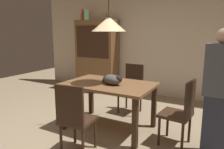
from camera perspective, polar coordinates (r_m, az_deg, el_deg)
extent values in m
plane|color=#998466|center=(3.39, -5.63, -15.92)|extent=(10.00, 10.00, 0.00)
cube|color=beige|center=(5.41, 10.50, 10.04)|extent=(6.40, 0.10, 2.90)
cube|color=brown|center=(3.40, -0.81, -2.65)|extent=(1.40, 0.90, 0.04)
cube|color=#382316|center=(3.56, -12.81, -8.61)|extent=(0.07, 0.07, 0.71)
cube|color=#382316|center=(2.93, 6.12, -12.84)|extent=(0.07, 0.07, 0.71)
cube|color=#382316|center=(4.13, -5.57, -5.55)|extent=(0.07, 0.07, 0.71)
cube|color=#382316|center=(3.61, 11.04, -8.25)|extent=(0.07, 0.07, 0.71)
cube|color=#382316|center=(3.12, 16.42, -10.15)|extent=(0.44, 0.44, 0.04)
cube|color=#322014|center=(2.99, 19.97, -6.06)|extent=(0.08, 0.38, 0.48)
cylinder|color=#382316|center=(3.40, 14.49, -12.38)|extent=(0.04, 0.04, 0.41)
cylinder|color=#382316|center=(3.12, 12.34, -14.44)|extent=(0.04, 0.04, 0.41)
cylinder|color=#382316|center=(3.31, 19.81, -13.33)|extent=(0.04, 0.04, 0.41)
cylinder|color=#382316|center=(3.03, 18.13, -15.59)|extent=(0.04, 0.04, 0.41)
cube|color=#382316|center=(2.86, -8.98, -11.85)|extent=(0.44, 0.44, 0.04)
cube|color=#322014|center=(2.63, -11.23, -7.98)|extent=(0.38, 0.08, 0.48)
cylinder|color=#382316|center=(3.01, -4.50, -15.25)|extent=(0.04, 0.04, 0.41)
cylinder|color=#382316|center=(3.15, -9.83, -14.08)|extent=(0.04, 0.04, 0.41)
cylinder|color=#382316|center=(2.76, -7.69, -17.90)|extent=(0.04, 0.04, 0.41)
cylinder|color=#382316|center=(2.92, -13.35, -16.40)|extent=(0.04, 0.04, 0.41)
cube|color=#382316|center=(4.16, 4.72, -4.34)|extent=(0.43, 0.43, 0.04)
cube|color=#322014|center=(4.26, 5.93, -0.42)|extent=(0.38, 0.06, 0.48)
cylinder|color=#382316|center=(4.17, 1.66, -7.51)|extent=(0.04, 0.04, 0.41)
cylinder|color=#382316|center=(4.02, 5.59, -8.27)|extent=(0.04, 0.04, 0.41)
cylinder|color=#382316|center=(4.44, 3.84, -6.38)|extent=(0.04, 0.04, 0.41)
cylinder|color=#382316|center=(4.30, 7.59, -7.04)|extent=(0.04, 0.04, 0.41)
ellipsoid|color=#4C4742|center=(3.31, -0.03, -1.34)|extent=(0.39, 0.31, 0.15)
sphere|color=black|center=(3.23, 1.77, -1.21)|extent=(0.11, 0.11, 0.11)
cylinder|color=black|center=(3.43, -1.28, -1.76)|extent=(0.18, 0.04, 0.04)
cone|color=beige|center=(3.30, -0.85, 13.23)|extent=(0.52, 0.52, 0.22)
cylinder|color=#513D23|center=(3.31, -0.86, 15.48)|extent=(0.08, 0.08, 0.04)
cube|color=brown|center=(5.75, -4.01, 5.01)|extent=(1.10, 0.44, 1.85)
cube|color=#382316|center=(5.54, -5.34, 8.59)|extent=(0.97, 0.01, 0.81)
cube|color=#382316|center=(5.91, -3.89, -3.54)|extent=(1.12, 0.45, 0.08)
cube|color=gold|center=(5.98, -7.71, 14.92)|extent=(0.04, 0.20, 0.18)
cube|color=#B73833|center=(5.95, -7.26, 15.44)|extent=(0.04, 0.22, 0.28)
cube|color=#427A4C|center=(5.92, -6.86, 15.37)|extent=(0.03, 0.20, 0.26)
cube|color=#2D3347|center=(3.03, 25.70, -12.23)|extent=(0.30, 0.20, 0.79)
cube|color=#4C515B|center=(2.84, 26.90, 1.02)|extent=(0.36, 0.22, 0.62)
sphere|color=tan|center=(2.81, 27.62, 9.03)|extent=(0.18, 0.18, 0.18)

